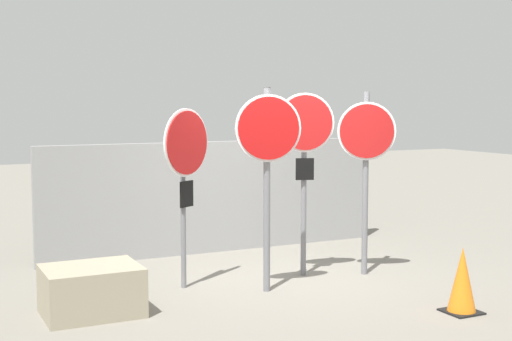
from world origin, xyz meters
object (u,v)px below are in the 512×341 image
Objects in this scene: stop_sign_1 at (268,152)px; stop_sign_2 at (305,145)px; stop_sign_0 at (186,159)px; traffic_cone_0 at (462,280)px; storage_crate at (92,291)px; stop_sign_3 at (366,151)px.

stop_sign_2 is (0.81, 0.52, 0.03)m from stop_sign_1.
stop_sign_0 is 3.06× the size of traffic_cone_0.
traffic_cone_0 is 0.71× the size of storage_crate.
stop_sign_3 reaches higher than stop_sign_2.
stop_sign_1 is at bearing -143.82° from stop_sign_3.
stop_sign_2 is at bearing 108.10° from traffic_cone_0.
stop_sign_0 is 0.91× the size of stop_sign_3.
stop_sign_1 is at bearing -0.37° from storage_crate.
stop_sign_2 is 0.99× the size of stop_sign_3.
stop_sign_1 is 2.42× the size of storage_crate.
stop_sign_3 reaches higher than storage_crate.
traffic_cone_0 is at bearing -35.52° from stop_sign_1.
stop_sign_0 is at bearing -164.85° from stop_sign_2.
stop_sign_1 is 1.59m from stop_sign_3.
storage_crate is at bearing -167.81° from stop_sign_1.
stop_sign_0 is 1.03m from stop_sign_1.
traffic_cone_0 is at bearing -53.66° from stop_sign_2.
storage_crate is (-1.34, -0.59, -1.37)m from stop_sign_0.
stop_sign_3 reaches higher than traffic_cone_0.
stop_sign_3 is 4.00m from storage_crate.
stop_sign_1 reaches higher than stop_sign_3.
stop_sign_3 is 2.38× the size of storage_crate.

